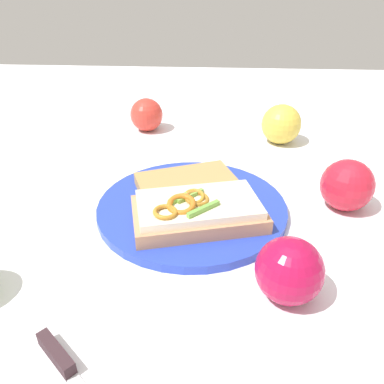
{
  "coord_description": "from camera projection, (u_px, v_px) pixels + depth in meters",
  "views": [
    {
      "loc": [
        -0.03,
        0.48,
        0.32
      ],
      "look_at": [
        0.0,
        0.0,
        0.03
      ],
      "focal_mm": 35.14,
      "sensor_mm": 36.0,
      "label": 1
    }
  ],
  "objects": [
    {
      "name": "ground_plane",
      "position": [
        192.0,
        210.0,
        0.58
      ],
      "size": [
        2.0,
        2.0,
        0.0
      ],
      "primitive_type": "plane",
      "color": "white",
      "rests_on": "ground"
    },
    {
      "name": "knife",
      "position": [
        64.0,
        364.0,
        0.35
      ],
      "size": [
        0.1,
        0.09,
        0.02
      ],
      "rotation": [
        0.0,
        0.0,
        2.42
      ],
      "color": "silver",
      "rests_on": "ground_plane"
    },
    {
      "name": "plate",
      "position": [
        192.0,
        207.0,
        0.58
      ],
      "size": [
        0.29,
        0.29,
        0.01
      ],
      "primitive_type": "cylinder",
      "color": "#2640BC",
      "rests_on": "ground_plane"
    },
    {
      "name": "bread_slice_side",
      "position": [
        187.0,
        183.0,
        0.61
      ],
      "size": [
        0.18,
        0.14,
        0.02
      ],
      "primitive_type": "cube",
      "rotation": [
        0.0,
        0.0,
        0.38
      ],
      "color": "#AE854E",
      "rests_on": "plate"
    },
    {
      "name": "sandwich",
      "position": [
        197.0,
        211.0,
        0.52
      ],
      "size": [
        0.2,
        0.15,
        0.05
      ],
      "rotation": [
        0.0,
        0.0,
        0.26
      ],
      "color": "tan",
      "rests_on": "plate"
    },
    {
      "name": "apple_1",
      "position": [
        281.0,
        124.0,
        0.79
      ],
      "size": [
        0.12,
        0.12,
        0.08
      ],
      "primitive_type": "sphere",
      "rotation": [
        0.0,
        0.0,
        2.31
      ],
      "color": "gold",
      "rests_on": "ground_plane"
    },
    {
      "name": "apple_3",
      "position": [
        347.0,
        185.0,
        0.57
      ],
      "size": [
        0.1,
        0.1,
        0.08
      ],
      "primitive_type": "sphere",
      "rotation": [
        0.0,
        0.0,
        1.23
      ],
      "color": "red",
      "rests_on": "ground_plane"
    },
    {
      "name": "apple_4",
      "position": [
        147.0,
        115.0,
        0.85
      ],
      "size": [
        0.1,
        0.1,
        0.07
      ],
      "primitive_type": "sphere",
      "rotation": [
        0.0,
        0.0,
        2.28
      ],
      "color": "red",
      "rests_on": "ground_plane"
    },
    {
      "name": "apple_0",
      "position": [
        289.0,
        270.0,
        0.41
      ],
      "size": [
        0.09,
        0.09,
        0.08
      ],
      "primitive_type": "sphere",
      "rotation": [
        0.0,
        0.0,
        4.48
      ],
      "color": "#A90F3A",
      "rests_on": "ground_plane"
    }
  ]
}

